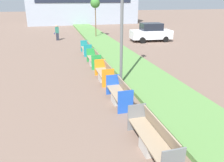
{
  "coord_description": "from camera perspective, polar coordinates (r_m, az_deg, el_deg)",
  "views": [
    {
      "loc": [
        -1.53,
        3.03,
        4.15
      ],
      "look_at": [
        0.9,
        12.15,
        0.6
      ],
      "focal_mm": 35.0,
      "sensor_mm": 36.0,
      "label": 1
    }
  ],
  "objects": [
    {
      "name": "bench_orange_frame",
      "position": [
        11.76,
        -2.0,
        1.8
      ],
      "size": [
        0.65,
        1.95,
        0.94
      ],
      "color": "#ADA8A0",
      "rests_on": "ground"
    },
    {
      "name": "bench_grey_frame",
      "position": [
        6.57,
        10.55,
        -14.88
      ],
      "size": [
        0.65,
        2.39,
        0.94
      ],
      "color": "#ADA8A0",
      "rests_on": "ground"
    },
    {
      "name": "bench_blue_frame",
      "position": [
        9.25,
        1.92,
        -3.6
      ],
      "size": [
        0.65,
        1.93,
        0.94
      ],
      "color": "#ADA8A0",
      "rests_on": "ground"
    },
    {
      "name": "building_backdrop",
      "position": [
        41.01,
        -7.64,
        19.97
      ],
      "size": [
        18.81,
        5.28,
        7.64
      ],
      "color": "#939EAD",
      "rests_on": "ground"
    },
    {
      "name": "planter_grass_strip",
      "position": [
        10.93,
        11.95,
        -1.68
      ],
      "size": [
        2.8,
        120.0,
        0.18
      ],
      "color": "#568442",
      "rests_on": "ground"
    },
    {
      "name": "pedestrian_walking",
      "position": [
        24.47,
        -14.15,
        12.16
      ],
      "size": [
        0.53,
        0.24,
        1.61
      ],
      "color": "#232633",
      "rests_on": "ground"
    },
    {
      "name": "sapling_tree_far",
      "position": [
        25.18,
        -4.42,
        19.5
      ],
      "size": [
        1.04,
        1.04,
        4.28
      ],
      "color": "brown",
      "rests_on": "ground"
    },
    {
      "name": "parked_car_distant",
      "position": [
        23.56,
        10.13,
        12.39
      ],
      "size": [
        4.32,
        2.06,
        1.86
      ],
      "rotation": [
        0.0,
        0.0,
        -0.07
      ],
      "color": "silver",
      "rests_on": "ground"
    },
    {
      "name": "bench_teal_frame",
      "position": [
        17.8,
        -6.68,
        8.17
      ],
      "size": [
        0.65,
        1.89,
        0.94
      ],
      "color": "#ADA8A0",
      "rests_on": "ground"
    },
    {
      "name": "bench_green_frame",
      "position": [
        14.61,
        -4.7,
        5.51
      ],
      "size": [
        0.65,
        2.02,
        0.94
      ],
      "color": "#ADA8A0",
      "rests_on": "ground"
    }
  ]
}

